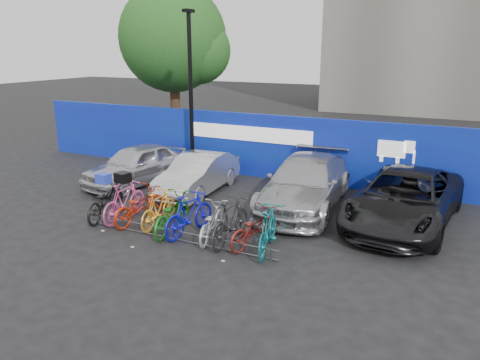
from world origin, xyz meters
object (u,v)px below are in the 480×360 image
Objects in this scene: car_0 at (137,165)px; bike_7 at (231,221)px; bike_1 at (124,201)px; bike_9 at (268,230)px; tree at (177,41)px; car_1 at (198,174)px; bike_4 at (172,214)px; bike_0 at (105,201)px; bike_rack at (177,235)px; lamppost at (191,89)px; bike_5 at (189,214)px; bike_8 at (254,228)px; bike_2 at (139,206)px; car_2 at (305,183)px; bike_6 at (211,222)px; car_3 at (404,199)px; bike_3 at (159,209)px.

car_0 reaches higher than bike_7.
bike_1 is 4.52m from bike_9.
tree reaches higher than bike_7.
car_1 is at bearing -48.89° from bike_7.
car_1 is at bearing -53.10° from tree.
bike_4 is at bearing -32.61° from car_0.
bike_0 is at bearing -9.71° from bike_4.
bike_4 is 1.75m from bike_7.
bike_0 is at bearing 169.15° from bike_rack.
tree is 1.28× the size of lamppost.
bike_5 is (4.24, -3.26, -0.15)m from car_0.
bike_8 is (4.70, 0.08, -0.04)m from bike_0.
car_1 is 3.49m from bike_0.
bike_rack is 2.02m from bike_8.
bike_7 is (2.96, -0.13, 0.08)m from bike_2.
car_0 is at bearing -49.82° from bike_4.
car_0 is 2.23× the size of bike_1.
bike_rack is 2.96× the size of bike_1.
bike_9 is (3.98, -3.41, -0.08)m from car_1.
car_2 is (2.09, 3.98, 0.61)m from bike_rack.
bike_8 reaches higher than bike_6.
car_1 reaches higher than bike_8.
bike_4 is (6.31, -10.18, -4.55)m from tree.
bike_5 is at bearing -59.27° from lamppost.
car_0 is 7.33m from bike_9.
bike_7 is (1.22, 0.01, 0.02)m from bike_5.
bike_1 is 0.98× the size of bike_2.
lamppost is 6.09m from bike_1.
car_0 is 0.77× the size of car_3.
car_3 is (5.03, 3.79, 0.59)m from bike_rack.
car_0 is 4.97m from bike_4.
bike_5 is at bearing 176.47° from bike_4.
bike_7 is (0.56, 0.01, 0.12)m from bike_6.
bike_8 is (1.84, 0.10, -0.09)m from bike_5.
lamppost is 7.56m from bike_7.
bike_9 is (0.43, -0.19, 0.09)m from bike_8.
bike_9 reaches higher than bike_0.
lamppost is 1.12× the size of car_3.
bike_2 is at bearing 172.94° from bike_0.
car_3 reaches higher than bike_0.
bike_4 is (1.71, -0.16, -0.05)m from bike_1.
tree is at bearing 119.73° from car_0.
bike_8 is (2.91, -0.04, -0.03)m from bike_3.
car_0 is 5.35m from bike_5.
bike_3 is (1.78, 0.12, -0.01)m from bike_0.
bike_0 is (0.40, -5.46, -2.74)m from lamppost.
bike_7 is at bearing -107.93° from car_2.
car_1 is 2.07× the size of bike_2.
bike_0 is 1.01× the size of bike_4.
car_2 is at bearing -132.09° from bike_2.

